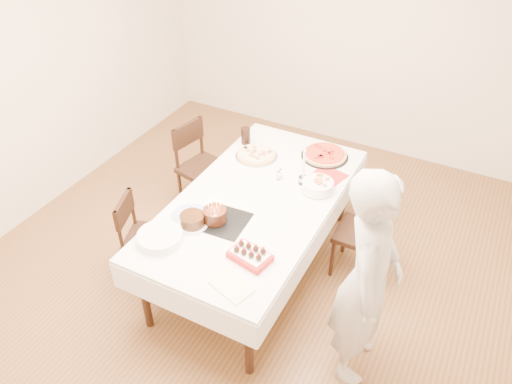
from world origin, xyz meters
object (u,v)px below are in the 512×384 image
at_px(chair_left_savory, 204,169).
at_px(taper_candle, 304,166).
at_px(pizza_white, 256,155).
at_px(strawberry_box, 250,255).
at_px(chair_right_savory, 360,233).
at_px(layer_cake, 192,220).
at_px(chair_left_dessert, 149,238).
at_px(pizza_pepperoni, 325,155).
at_px(dining_table, 256,234).
at_px(person, 367,281).
at_px(cola_glass, 246,136).
at_px(pasta_bowl, 318,186).
at_px(birthday_cake, 215,212).

bearing_deg(chair_left_savory, taper_candle, -177.28).
relative_size(pizza_white, strawberry_box, 1.34).
bearing_deg(chair_right_savory, taper_candle, -179.98).
relative_size(chair_left_savory, layer_cake, 3.84).
xyz_separation_m(chair_left_dessert, strawberry_box, (1.02, -0.14, 0.39)).
bearing_deg(strawberry_box, pizza_pepperoni, 90.64).
bearing_deg(pizza_pepperoni, chair_left_dessert, -127.77).
bearing_deg(dining_table, chair_left_savory, 147.70).
bearing_deg(person, cola_glass, 43.48).
bearing_deg(pizza_pepperoni, strawberry_box, -89.36).
relative_size(dining_table, pizza_white, 5.71).
xyz_separation_m(chair_right_savory, pizza_pepperoni, (-0.52, 0.45, 0.36)).
relative_size(chair_right_savory, person, 0.50).
bearing_deg(chair_right_savory, pasta_bowl, -174.42).
bearing_deg(chair_left_dessert, birthday_cake, 169.36).
relative_size(chair_left_dessert, pizza_white, 2.10).
distance_m(taper_candle, layer_cake, 1.01).
height_order(dining_table, taper_candle, taper_candle).
bearing_deg(layer_cake, chair_left_savory, 119.28).
distance_m(chair_left_savory, birthday_cake, 1.22).
bearing_deg(chair_left_dessert, pasta_bowl, -164.00).
height_order(chair_right_savory, layer_cake, layer_cake).
bearing_deg(birthday_cake, pizza_white, 98.34).
xyz_separation_m(pasta_bowl, birthday_cake, (-0.53, -0.71, 0.05)).
distance_m(pizza_pepperoni, taper_candle, 0.48).
distance_m(dining_table, chair_left_dessert, 0.88).
relative_size(chair_left_dessert, layer_cake, 3.43).
height_order(chair_left_dessert, pasta_bowl, pasta_bowl).
relative_size(chair_left_savory, strawberry_box, 3.16).
height_order(chair_left_savory, pizza_pepperoni, chair_left_savory).
height_order(pizza_white, pasta_bowl, pasta_bowl).
relative_size(person, pizza_white, 4.42).
height_order(chair_right_savory, birthday_cake, birthday_cake).
height_order(chair_left_savory, pizza_white, chair_left_savory).
xyz_separation_m(cola_glass, strawberry_box, (0.74, -1.31, -0.04)).
height_order(pasta_bowl, taper_candle, taper_candle).
distance_m(pizza_pepperoni, strawberry_box, 1.43).
height_order(chair_left_savory, birthday_cake, birthday_cake).
distance_m(pizza_white, pizza_pepperoni, 0.60).
relative_size(chair_right_savory, taper_candle, 2.41).
distance_m(chair_right_savory, pasta_bowl, 0.55).
relative_size(dining_table, layer_cake, 9.30).
distance_m(chair_left_dessert, strawberry_box, 1.10).
distance_m(pizza_white, taper_candle, 0.57).
xyz_separation_m(chair_right_savory, strawberry_box, (-0.50, -0.98, 0.37)).
bearing_deg(chair_left_dessert, person, 159.68).
xyz_separation_m(taper_candle, cola_glass, (-0.72, 0.34, -0.09)).
xyz_separation_m(chair_right_savory, person, (0.28, -0.88, 0.42)).
bearing_deg(pasta_bowl, chair_left_savory, 170.42).
distance_m(chair_right_savory, person, 1.01).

